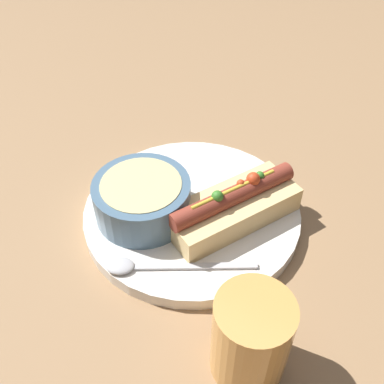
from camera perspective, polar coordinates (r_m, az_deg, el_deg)
ground_plane at (r=0.60m, az=0.00°, el=-3.23°), size 4.00×4.00×0.00m
dinner_plate at (r=0.60m, az=0.00°, el=-2.63°), size 0.28×0.28×0.02m
hot_dog at (r=0.56m, az=5.18°, el=-1.78°), size 0.18×0.14×0.06m
soup_bowl at (r=0.57m, az=-6.34°, el=-0.69°), size 0.12×0.12×0.05m
spoon at (r=0.53m, az=-5.50°, el=-9.35°), size 0.10×0.16×0.01m
drinking_glass at (r=0.45m, az=7.47°, el=-17.89°), size 0.07×0.07×0.10m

